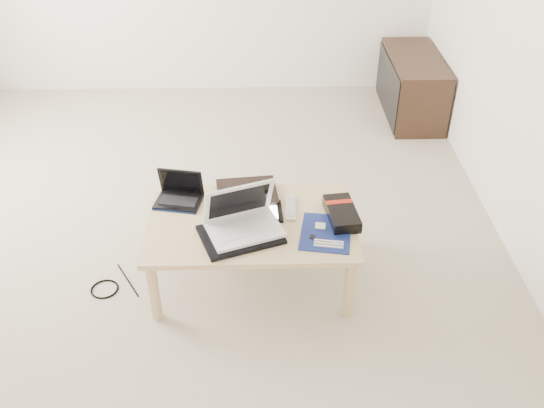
{
  "coord_description": "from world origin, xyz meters",
  "views": [
    {
      "loc": [
        0.52,
        -3.14,
        2.33
      ],
      "look_at": [
        0.58,
        -0.57,
        0.51
      ],
      "focal_mm": 40.0,
      "sensor_mm": 36.0,
      "label": 1
    }
  ],
  "objects_px": {
    "media_cabinet": "(411,86)",
    "white_laptop": "(243,220)",
    "coffee_table": "(252,228)",
    "gpu_box": "(342,213)",
    "netbook": "(179,195)"
  },
  "relations": [
    {
      "from": "white_laptop",
      "to": "gpu_box",
      "type": "bearing_deg",
      "value": 10.58
    },
    {
      "from": "gpu_box",
      "to": "netbook",
      "type": "bearing_deg",
      "value": 168.27
    },
    {
      "from": "gpu_box",
      "to": "white_laptop",
      "type": "bearing_deg",
      "value": -169.42
    },
    {
      "from": "media_cabinet",
      "to": "white_laptop",
      "type": "xyz_separation_m",
      "value": [
        -1.35,
        -2.1,
        0.22
      ]
    },
    {
      "from": "coffee_table",
      "to": "white_laptop",
      "type": "relative_size",
      "value": 2.53
    },
    {
      "from": "media_cabinet",
      "to": "white_laptop",
      "type": "bearing_deg",
      "value": -122.6
    },
    {
      "from": "media_cabinet",
      "to": "netbook",
      "type": "relative_size",
      "value": 3.23
    },
    {
      "from": "coffee_table",
      "to": "media_cabinet",
      "type": "bearing_deg",
      "value": 57.21
    },
    {
      "from": "coffee_table",
      "to": "gpu_box",
      "type": "bearing_deg",
      "value": 1.8
    },
    {
      "from": "white_laptop",
      "to": "gpu_box",
      "type": "relative_size",
      "value": 1.41
    },
    {
      "from": "netbook",
      "to": "white_laptop",
      "type": "bearing_deg",
      "value": -38.27
    },
    {
      "from": "netbook",
      "to": "gpu_box",
      "type": "distance_m",
      "value": 0.9
    },
    {
      "from": "netbook",
      "to": "white_laptop",
      "type": "height_order",
      "value": "white_laptop"
    },
    {
      "from": "media_cabinet",
      "to": "netbook",
      "type": "bearing_deg",
      "value": -133.0
    },
    {
      "from": "coffee_table",
      "to": "netbook",
      "type": "distance_m",
      "value": 0.45
    }
  ]
}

